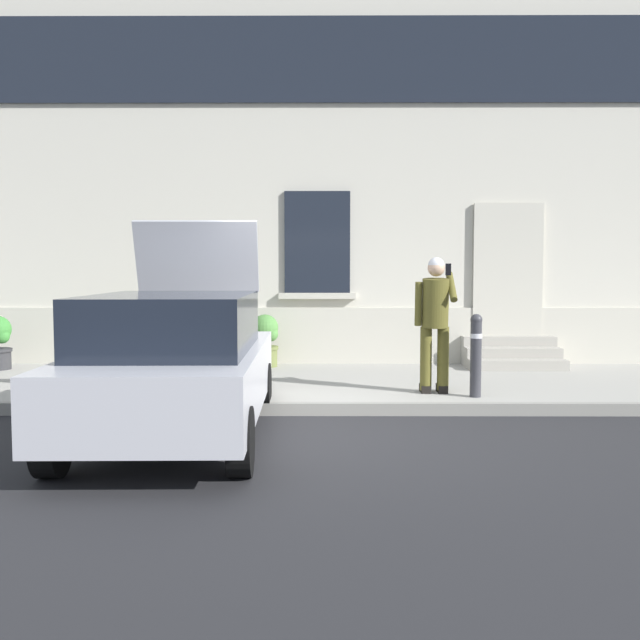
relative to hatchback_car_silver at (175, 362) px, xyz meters
name	(u,v)px	position (x,y,z in m)	size (l,w,h in m)	color
ground_plane	(324,433)	(1.53, 0.29, -0.80)	(80.00, 80.00, 0.00)	#232326
sidewalk	(324,384)	(1.53, 3.09, -0.72)	(24.00, 3.60, 0.15)	#99968E
curb_edge	(324,409)	(1.53, 1.23, -0.72)	(24.00, 0.12, 0.15)	gray
building_facade	(324,157)	(1.53, 5.58, 2.93)	(24.00, 1.52, 7.50)	beige
entrance_stoop	(511,355)	(4.61, 4.51, -0.46)	(1.55, 0.96, 0.48)	#9E998E
hatchback_car_silver	(175,362)	(0.00, 0.00, 0.00)	(1.86, 4.10, 2.34)	#B7B7BF
bollard_near_person	(476,352)	(3.42, 1.64, -0.09)	(0.15, 0.15, 1.04)	#333338
bollard_far_left	(179,352)	(-0.29, 1.64, -0.09)	(0.15, 0.15, 1.04)	#333338
person_on_phone	(435,316)	(2.95, 1.90, 0.35)	(0.51, 0.47, 1.75)	#514C1E
planter_terracotta	(134,340)	(-1.56, 4.28, -0.19)	(0.44, 0.44, 0.86)	#B25B38
planter_olive	(265,339)	(0.56, 4.45, -0.19)	(0.44, 0.44, 0.86)	#606B38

